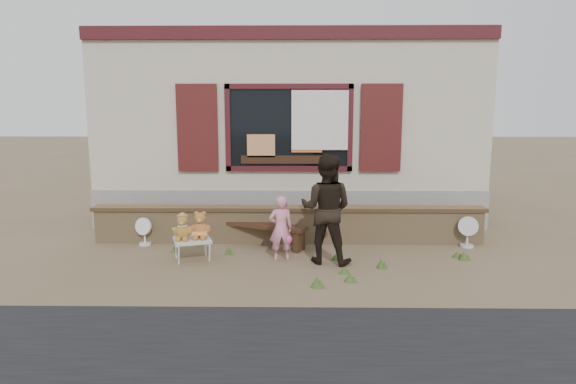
{
  "coord_description": "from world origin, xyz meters",
  "views": [
    {
      "loc": [
        0.12,
        -7.54,
        2.35
      ],
      "look_at": [
        0.0,
        0.6,
        1.0
      ],
      "focal_mm": 30.0,
      "sensor_mm": 36.0,
      "label": 1
    }
  ],
  "objects_px": {
    "child": "(281,228)",
    "adult": "(326,209)",
    "folding_chair": "(192,241)",
    "teddy_bear_right": "(200,224)",
    "teddy_bear_left": "(183,227)",
    "bench": "(263,230)"
  },
  "relations": [
    {
      "from": "child",
      "to": "adult",
      "type": "xyz_separation_m",
      "value": [
        0.71,
        -0.08,
        0.34
      ]
    },
    {
      "from": "folding_chair",
      "to": "child",
      "type": "bearing_deg",
      "value": -19.51
    },
    {
      "from": "folding_chair",
      "to": "adult",
      "type": "height_order",
      "value": "adult"
    },
    {
      "from": "adult",
      "to": "child",
      "type": "bearing_deg",
      "value": 9.79
    },
    {
      "from": "teddy_bear_right",
      "to": "child",
      "type": "distance_m",
      "value": 1.3
    },
    {
      "from": "teddy_bear_right",
      "to": "teddy_bear_left",
      "type": "bearing_deg",
      "value": -180.0
    },
    {
      "from": "child",
      "to": "adult",
      "type": "bearing_deg",
      "value": 163.52
    },
    {
      "from": "teddy_bear_left",
      "to": "adult",
      "type": "distance_m",
      "value": 2.29
    },
    {
      "from": "teddy_bear_left",
      "to": "teddy_bear_right",
      "type": "distance_m",
      "value": 0.28
    },
    {
      "from": "teddy_bear_left",
      "to": "child",
      "type": "height_order",
      "value": "child"
    },
    {
      "from": "child",
      "to": "adult",
      "type": "relative_size",
      "value": 0.61
    },
    {
      "from": "adult",
      "to": "bench",
      "type": "bearing_deg",
      "value": -23.93
    },
    {
      "from": "bench",
      "to": "folding_chair",
      "type": "bearing_deg",
      "value": -118.77
    },
    {
      "from": "teddy_bear_left",
      "to": "bench",
      "type": "bearing_deg",
      "value": 15.61
    },
    {
      "from": "teddy_bear_right",
      "to": "adult",
      "type": "bearing_deg",
      "value": -23.2
    },
    {
      "from": "folding_chair",
      "to": "teddy_bear_left",
      "type": "relative_size",
      "value": 1.67
    },
    {
      "from": "teddy_bear_left",
      "to": "teddy_bear_right",
      "type": "bearing_deg",
      "value": 0.0
    },
    {
      "from": "bench",
      "to": "adult",
      "type": "bearing_deg",
      "value": -15.81
    },
    {
      "from": "folding_chair",
      "to": "teddy_bear_right",
      "type": "bearing_deg",
      "value": 0.0
    },
    {
      "from": "bench",
      "to": "adult",
      "type": "relative_size",
      "value": 0.92
    },
    {
      "from": "folding_chair",
      "to": "child",
      "type": "distance_m",
      "value": 1.44
    },
    {
      "from": "teddy_bear_right",
      "to": "child",
      "type": "height_order",
      "value": "child"
    }
  ]
}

